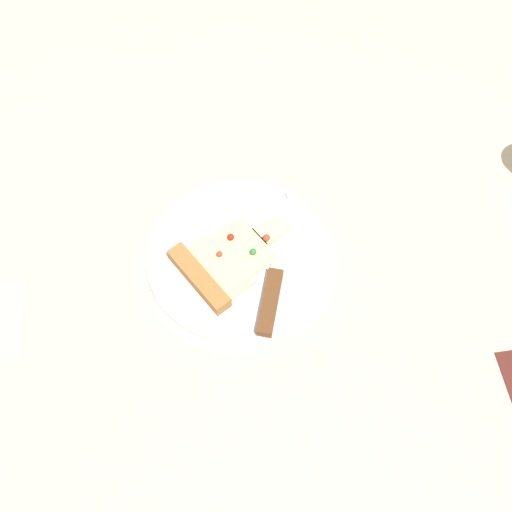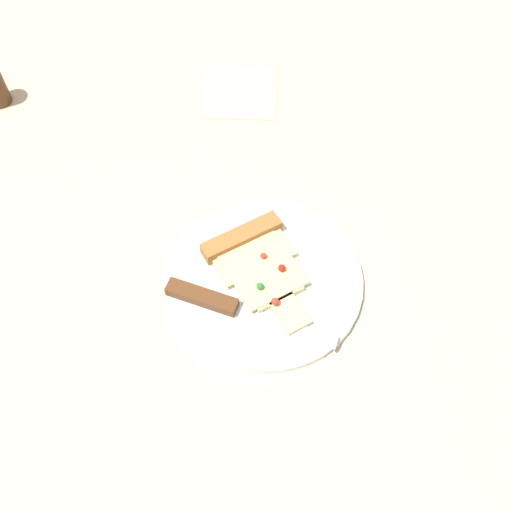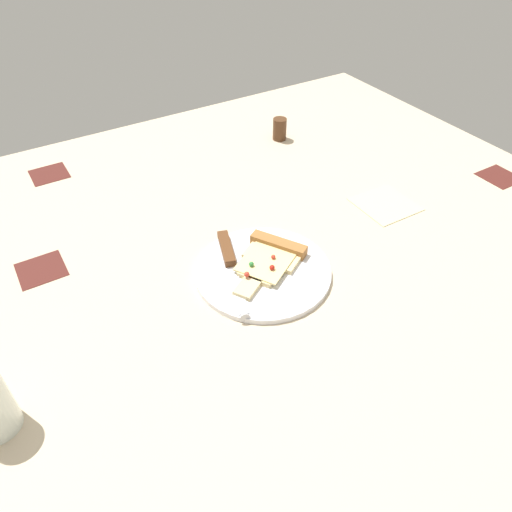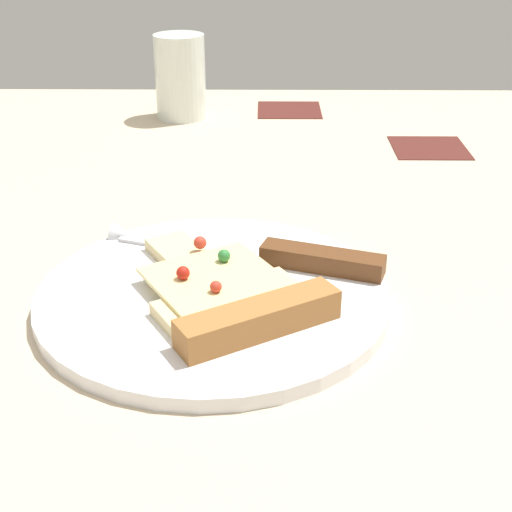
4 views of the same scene
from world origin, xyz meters
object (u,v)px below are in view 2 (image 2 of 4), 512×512
Objects in this scene: plate at (266,281)px; knife at (233,308)px; pizza_slice at (257,262)px; napkin at (240,91)px.

knife is at bearing -40.52° from plate.
plate is 6.66cm from knife.
plate is at bearing 158.25° from knife.
pizza_slice is (-2.23, -1.33, 1.35)cm from plate.
pizza_slice reaches higher than plate.
pizza_slice is at bearing 6.12° from napkin.
napkin is (-42.47, -0.86, -1.54)cm from knife.
napkin is at bearing -114.75° from pizza_slice.
knife is 1.80× the size of napkin.
pizza_slice is 1.46× the size of napkin.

